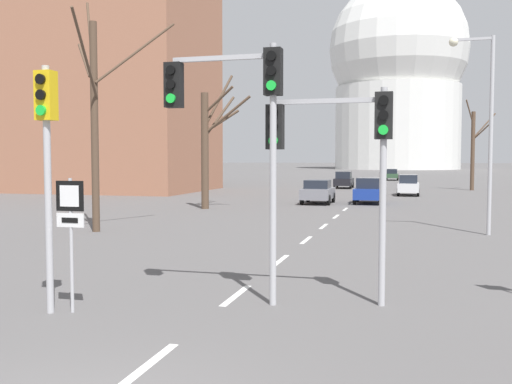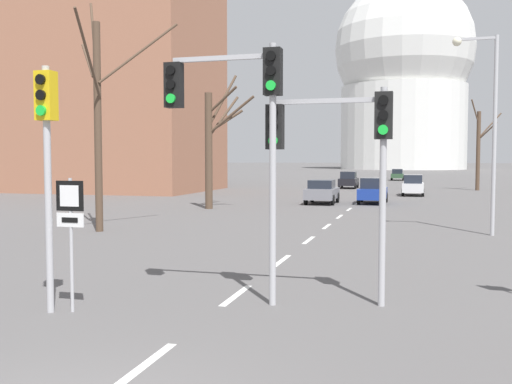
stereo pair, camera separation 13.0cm
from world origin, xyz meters
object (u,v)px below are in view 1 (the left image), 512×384
route_sign_post (71,221)px  sedan_far_right (408,185)px  sedan_near_left (318,191)px  sedan_far_left (344,180)px  traffic_signal_centre_tall (238,108)px  sedan_mid_centre (369,191)px  traffic_signal_near_right (343,141)px  sedan_near_right (392,174)px  traffic_signal_near_left (47,141)px  street_lamp_right (483,114)px

route_sign_post → sedan_far_right: bearing=80.7°
sedan_near_left → sedan_far_left: size_ratio=1.00×
traffic_signal_centre_tall → sedan_mid_centre: size_ratio=1.34×
traffic_signal_near_right → sedan_near_left: bearing=100.0°
traffic_signal_centre_tall → sedan_far_left: 47.81m
traffic_signal_centre_tall → sedan_near_right: 71.40m
traffic_signal_near_left → sedan_mid_centre: 30.22m
sedan_far_left → sedan_far_right: size_ratio=0.99×
sedan_far_left → sedan_far_right: sedan_far_right is taller
traffic_signal_centre_tall → sedan_far_left: (-3.04, 47.60, -3.28)m
traffic_signal_centre_tall → sedan_near_left: size_ratio=1.40×
traffic_signal_near_right → sedan_near_left: 26.93m
sedan_near_left → sedan_far_right: size_ratio=0.99×
traffic_signal_near_right → sedan_near_right: 70.84m
sedan_near_left → sedan_near_right: sedan_near_left is taller
traffic_signal_near_right → sedan_mid_centre: traffic_signal_near_right is taller
traffic_signal_near_right → sedan_near_left: (-4.64, 26.40, -2.61)m
route_sign_post → sedan_near_right: 73.06m
traffic_signal_centre_tall → sedan_mid_centre: 28.27m
traffic_signal_near_left → traffic_signal_near_right: size_ratio=1.08×
sedan_near_right → sedan_mid_centre: sedan_mid_centre is taller
traffic_signal_near_right → sedan_far_right: size_ratio=1.16×
traffic_signal_near_right → street_lamp_right: (4.16, 12.36, 1.40)m
route_sign_post → sedan_near_left: size_ratio=0.69×
traffic_signal_near_left → traffic_signal_near_right: traffic_signal_near_left is taller
traffic_signal_centre_tall → traffic_signal_near_left: bearing=-152.5°
traffic_signal_near_right → sedan_far_left: size_ratio=1.17×
traffic_signal_near_left → sedan_far_left: traffic_signal_near_left is taller
sedan_mid_centre → sedan_far_right: size_ratio=1.03×
route_sign_post → sedan_mid_centre: route_sign_post is taller
traffic_signal_near_right → traffic_signal_centre_tall: size_ratio=0.83×
traffic_signal_centre_tall → sedan_mid_centre: traffic_signal_centre_tall is taller
traffic_signal_near_right → sedan_near_left: size_ratio=1.17×
route_sign_post → street_lamp_right: size_ratio=0.34×
street_lamp_right → sedan_mid_centre: bearing=109.9°
sedan_near_right → sedan_far_right: bearing=-86.2°
traffic_signal_near_right → sedan_far_right: (1.28, 36.89, -2.58)m
traffic_signal_centre_tall → sedan_near_left: bearing=95.3°
traffic_signal_near_left → traffic_signal_centre_tall: traffic_signal_centre_tall is taller
traffic_signal_near_left → sedan_mid_centre: size_ratio=1.20×
traffic_signal_near_left → street_lamp_right: 17.61m
traffic_signal_centre_tall → street_lamp_right: size_ratio=0.69×
traffic_signal_near_left → sedan_far_left: (0.34, 49.35, -2.56)m
sedan_near_right → sedan_mid_centre: size_ratio=1.09×
traffic_signal_centre_tall → sedan_far_left: bearing=93.7°
traffic_signal_near_left → sedan_far_right: (6.79, 39.17, -2.55)m
sedan_near_left → sedan_far_left: (-0.54, 20.67, 0.02)m
traffic_signal_near_left → sedan_near_right: 73.26m
sedan_far_right → traffic_signal_near_right: bearing=-92.0°
sedan_mid_centre → sedan_far_left: (-3.85, 19.53, -0.03)m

